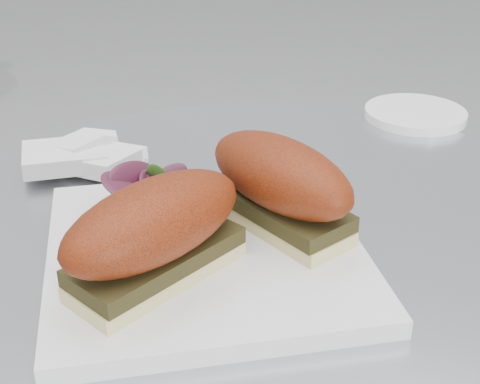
% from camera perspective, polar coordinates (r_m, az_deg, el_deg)
% --- Properties ---
extents(plate, '(0.28, 0.28, 0.02)m').
position_cam_1_polar(plate, '(0.57, -3.01, -5.15)').
color(plate, white).
rests_on(plate, table).
extents(sandwich_left, '(0.18, 0.15, 0.08)m').
position_cam_1_polar(sandwich_left, '(0.51, -7.27, -3.32)').
color(sandwich_left, beige).
rests_on(sandwich_left, plate).
extents(sandwich_right, '(0.13, 0.17, 0.08)m').
position_cam_1_polar(sandwich_right, '(0.57, 3.42, 0.79)').
color(sandwich_right, beige).
rests_on(sandwich_right, plate).
extents(salad, '(0.10, 0.10, 0.05)m').
position_cam_1_polar(salad, '(0.61, -6.19, 0.71)').
color(salad, '#4C8F2E').
rests_on(salad, plate).
extents(napkin, '(0.15, 0.15, 0.02)m').
position_cam_1_polar(napkin, '(0.75, -13.13, 2.51)').
color(napkin, white).
rests_on(napkin, table).
extents(saucer, '(0.13, 0.13, 0.01)m').
position_cam_1_polar(saucer, '(0.90, 14.73, 6.47)').
color(saucer, white).
rests_on(saucer, table).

